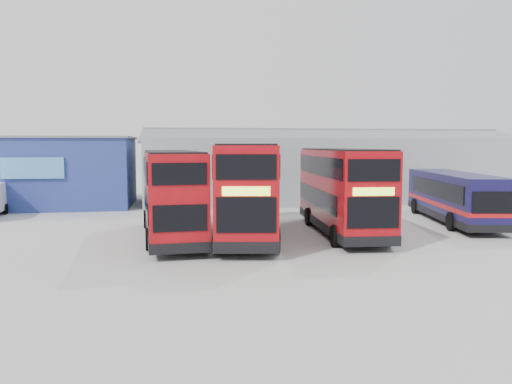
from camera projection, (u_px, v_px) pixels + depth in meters
name	position (u px, v px, depth m)	size (l,w,h in m)	color
ground_plane	(287.00, 250.00, 21.53)	(120.00, 120.00, 0.00)	#A1A19C
office_block	(49.00, 171.00, 36.78)	(12.30, 8.32, 5.12)	navy
maintenance_shed	(328.00, 168.00, 42.21)	(30.50, 12.00, 5.89)	#969CA3
double_decker_left	(171.00, 195.00, 23.89)	(3.15, 10.14, 4.22)	#9E090F
double_decker_centre	(247.00, 191.00, 24.31)	(4.15, 11.01, 4.56)	#9E090F
double_decker_right	(341.00, 191.00, 25.41)	(3.16, 10.34, 4.31)	#9E090F
single_decker_blue	(454.00, 198.00, 28.97)	(4.43, 10.88, 2.88)	#0E0E3F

